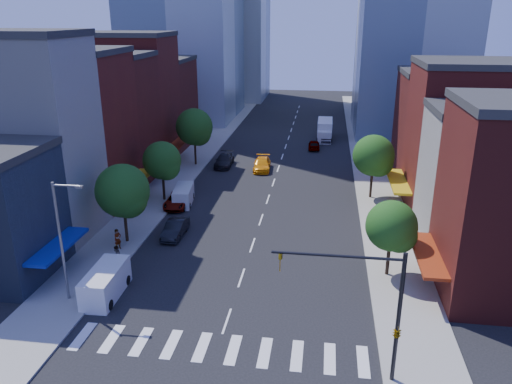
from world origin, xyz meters
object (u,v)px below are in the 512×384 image
taxi (262,164)px  pedestrian_near (118,239)px  cargo_van_far (183,196)px  parked_car_second (175,229)px  parked_car_third (178,200)px  parked_car_front (107,287)px  cargo_van_near (105,284)px  parked_car_rear (224,160)px  traffic_car_far (314,145)px  box_truck (325,131)px  traffic_car_oncoming (326,138)px  pedestrian_far (116,256)px

taxi → pedestrian_near: 27.54m
cargo_van_far → pedestrian_near: pedestrian_near is taller
parked_car_second → parked_car_third: size_ratio=0.91×
parked_car_front → cargo_van_near: (0.00, -0.29, 0.42)m
parked_car_rear → taxi: size_ratio=1.02×
taxi → cargo_van_far: bearing=-120.3°
cargo_van_near → traffic_car_far: cargo_van_near is taller
box_truck → cargo_van_near: bearing=-106.4°
parked_car_third → traffic_car_oncoming: size_ratio=1.15×
pedestrian_near → parked_car_front: bearing=-133.5°
pedestrian_far → box_truck: bearing=165.4°
parked_car_third → pedestrian_near: 11.41m
parked_car_second → pedestrian_near: pedestrian_near is taller
traffic_car_oncoming → pedestrian_far: bearing=69.2°
traffic_car_oncoming → pedestrian_near: (-17.88, -42.48, 0.37)m
box_truck → pedestrian_near: bearing=-111.4°
taxi → parked_car_second: bearing=-107.4°
taxi → pedestrian_near: bearing=-113.9°
taxi → cargo_van_near: bearing=-106.2°
pedestrian_near → traffic_car_oncoming: bearing=7.2°
cargo_van_far → taxi: (6.95, 13.87, -0.18)m
parked_car_rear → box_truck: size_ratio=0.70×
pedestrian_near → cargo_van_near: bearing=-134.1°
parked_car_front → pedestrian_near: (-2.12, 7.17, 0.43)m
taxi → parked_car_third: bearing=-120.5°
parked_car_front → cargo_van_far: size_ratio=0.83×
taxi → traffic_car_oncoming: taxi is taller
parked_car_front → traffic_car_far: size_ratio=0.93×
parked_car_front → traffic_car_far: traffic_car_far is taller
parked_car_second → traffic_car_far: parked_car_second is taller
parked_car_third → traffic_car_far: size_ratio=1.20×
parked_car_second → parked_car_third: parked_car_second is taller
parked_car_third → pedestrian_near: (-2.12, -11.20, 0.39)m
parked_car_second → cargo_van_near: bearing=-99.4°
taxi → box_truck: 20.33m
parked_car_rear → traffic_car_oncoming: bearing=46.7°
taxi → pedestrian_far: 29.99m
traffic_car_far → pedestrian_near: 41.02m
cargo_van_near → cargo_van_far: cargo_van_near is taller
parked_car_front → parked_car_rear: bearing=90.7°
traffic_car_oncoming → traffic_car_far: 5.08m
cargo_van_far → traffic_car_far: cargo_van_far is taller
cargo_van_near → parked_car_second: bearing=78.2°
box_truck → taxi: bearing=-113.4°
cargo_van_far → traffic_car_far: size_ratio=1.12×
traffic_car_far → pedestrian_far: bearing=67.9°
parked_car_third → cargo_van_near: cargo_van_near is taller
cargo_van_far → traffic_car_far: 29.09m
traffic_car_oncoming → pedestrian_near: pedestrian_near is taller
parked_car_rear → taxi: (5.39, -1.05, -0.01)m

